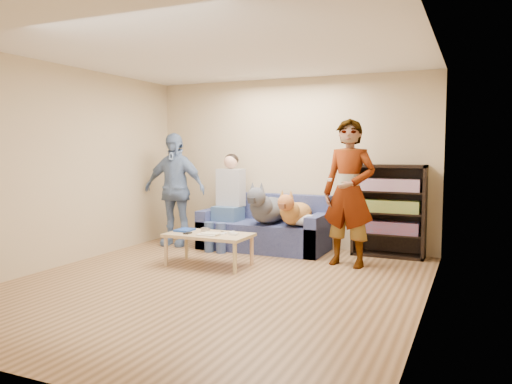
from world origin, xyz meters
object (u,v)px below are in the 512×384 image
at_px(person_standing_left, 174,189).
at_px(dog_gray, 267,208).
at_px(person_standing_right, 349,193).
at_px(coffee_table, 209,237).
at_px(notebook_blue, 185,230).
at_px(camera_silver, 205,230).
at_px(sofa, 265,231).
at_px(person_seated, 228,198).
at_px(bookshelf, 389,209).
at_px(dog_tan, 295,212).

xyz_separation_m(person_standing_left, dog_gray, (1.55, 0.08, -0.23)).
relative_size(person_standing_right, coffee_table, 1.73).
relative_size(notebook_blue, camera_silver, 2.36).
xyz_separation_m(sofa, dog_gray, (0.12, -0.21, 0.37)).
xyz_separation_m(notebook_blue, dog_gray, (0.77, 1.03, 0.22)).
xyz_separation_m(person_standing_right, notebook_blue, (-2.06, -0.67, -0.52)).
relative_size(person_standing_right, notebook_blue, 7.33).
distance_m(person_standing_right, person_standing_left, 2.86).
distance_m(person_standing_right, person_seated, 2.04).
relative_size(notebook_blue, coffee_table, 0.24).
xyz_separation_m(person_standing_left, bookshelf, (3.23, 0.52, -0.20)).
bearing_deg(dog_tan, camera_silver, -134.68).
height_order(person_standing_right, sofa, person_standing_right).
bearing_deg(person_standing_right, dog_tan, 168.32).
xyz_separation_m(camera_silver, dog_gray, (0.49, 0.96, 0.21)).
height_order(sofa, person_seated, person_seated).
distance_m(sofa, dog_gray, 0.44).
bearing_deg(dog_gray, notebook_blue, -126.78).
bearing_deg(person_seated, dog_gray, -6.60).
bearing_deg(notebook_blue, person_standing_right, 18.02).
xyz_separation_m(notebook_blue, bookshelf, (2.45, 1.47, 0.25)).
relative_size(dog_gray, dog_tan, 1.10).
xyz_separation_m(sofa, person_seated, (-0.56, -0.13, 0.49)).
bearing_deg(notebook_blue, dog_tan, 39.85).
height_order(sofa, bookshelf, bookshelf).
distance_m(person_standing_left, bookshelf, 3.28).
xyz_separation_m(camera_silver, person_seated, (-0.20, 1.04, 0.33)).
distance_m(notebook_blue, sofa, 1.40).
distance_m(person_seated, dog_tan, 1.14).
bearing_deg(sofa, person_standing_left, -168.77).
xyz_separation_m(sofa, bookshelf, (1.80, 0.23, 0.40)).
relative_size(person_seated, dog_gray, 1.16).
relative_size(dog_tan, bookshelf, 0.88).
bearing_deg(person_standing_right, sofa, 167.97).
distance_m(person_standing_left, notebook_blue, 1.31).
distance_m(notebook_blue, bookshelf, 2.87).
relative_size(person_standing_left, notebook_blue, 6.79).
height_order(notebook_blue, dog_gray, dog_gray).
bearing_deg(person_seated, dog_tan, -5.23).
distance_m(camera_silver, sofa, 1.23).
bearing_deg(person_standing_left, sofa, 6.94).
relative_size(person_standing_right, dog_gray, 1.51).
height_order(camera_silver, coffee_table, camera_silver).
distance_m(sofa, coffee_table, 1.31).
bearing_deg(notebook_blue, coffee_table, -7.13).
height_order(notebook_blue, bookshelf, bookshelf).
bearing_deg(person_standing_left, bookshelf, 4.81).
xyz_separation_m(dog_tan, bookshelf, (1.24, 0.46, 0.06)).
xyz_separation_m(person_standing_right, dog_gray, (-1.29, 0.36, -0.30)).
relative_size(person_standing_right, bookshelf, 1.47).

